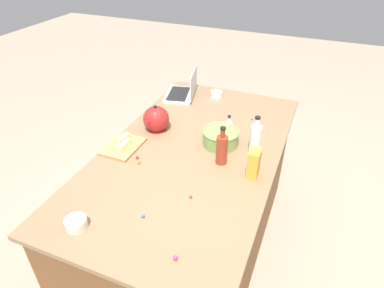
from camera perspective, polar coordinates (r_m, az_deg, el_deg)
The scene contains 21 objects.
ground_plane at distance 2.72m, azimuth -0.00°, elevation -16.84°, with size 12.00×12.00×0.00m, color gray.
island_counter at distance 2.39m, azimuth -0.00°, elevation -9.98°, with size 1.91×1.06×0.90m.
laptop at distance 2.76m, azimuth -1.36°, elevation 9.03°, with size 0.35×0.29×0.22m.
mixing_bowl_large at distance 2.14m, azimuth 4.91°, elevation 1.17°, with size 0.24×0.24×0.10m.
bottle_vinegar at distance 2.06m, azimuth 10.72°, elevation 0.87°, with size 0.07×0.07×0.26m.
bottle_soy at distance 1.95m, azimuth 5.11°, elevation -0.84°, with size 0.07×0.07×0.24m.
kettle at distance 2.29m, azimuth -6.14°, elevation 4.18°, with size 0.21×0.18×0.20m.
cutting_board at distance 2.17m, azimuth -11.68°, elevation -0.41°, with size 0.27×0.20×0.02m, color #AD7F4C.
butter_stick_left at distance 2.19m, azimuth -11.67°, elevation 0.88°, with size 0.11×0.04×0.04m, color #F4E58C.
butter_stick_right at distance 2.13m, azimuth -11.40°, elevation -0.09°, with size 0.11×0.04×0.04m, color #F4E58C.
ramekin_small at distance 1.70m, azimuth -19.15°, elevation -12.67°, with size 0.10×0.10×0.05m, color beige.
ramekin_medium at distance 2.77m, azimuth 4.19°, elevation 8.52°, with size 0.09×0.09×0.05m, color white.
kitchen_timer at distance 2.36m, azimuth 6.34°, elevation 3.93°, with size 0.07×0.07×0.08m.
candy_bag at distance 1.88m, azimuth 10.48°, elevation -3.31°, with size 0.09×0.06×0.17m, color gold.
candy_0 at distance 1.50m, azimuth -2.84°, elevation -18.81°, with size 0.02×0.02×0.02m, color #CC3399.
candy_1 at distance 2.01m, azimuth -9.05°, elevation -3.13°, with size 0.02×0.02×0.02m, color orange.
candy_2 at distance 2.46m, azimuth 10.21°, elevation 4.21°, with size 0.01×0.01×0.01m, color blue.
candy_3 at distance 1.68m, azimuth -8.35°, elevation -12.07°, with size 0.02×0.02×0.02m, color blue.
candy_4 at distance 1.76m, azimuth -0.21°, elevation -9.00°, with size 0.01×0.01×0.01m, color red.
candy_5 at distance 2.05m, azimuth -9.33°, elevation -2.31°, with size 0.02×0.02×0.02m, color red.
candy_6 at distance 2.21m, azimuth 10.73°, elevation 0.45°, with size 0.02×0.02×0.02m, color orange.
Camera 1 is at (1.59, 0.65, 2.11)m, focal length 31.27 mm.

